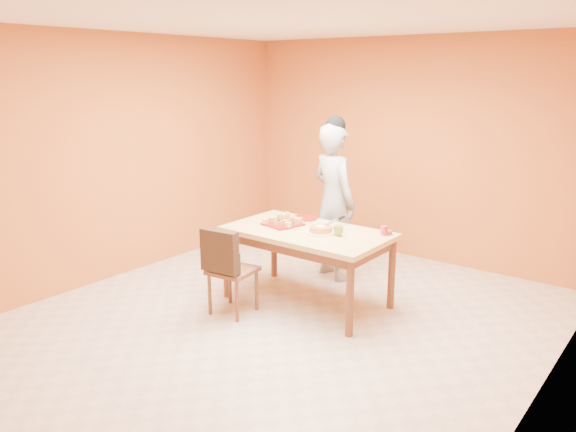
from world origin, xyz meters
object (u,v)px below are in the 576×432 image
Objects in this scene: pastry_platter at (283,224)px; sponge_cake at (321,229)px; magenta_glass at (384,231)px; red_dinner_plate at (305,218)px; dining_chair at (231,269)px; checker_tin at (386,232)px; person at (334,202)px; egg_ornament at (338,230)px; dining_table at (307,239)px.

sponge_cake is at bearing -0.75° from pastry_platter.
red_dinner_plate is at bearing 177.40° from magenta_glass.
dining_chair is 2.65× the size of pastry_platter.
checker_tin is (0.99, 0.34, 0.01)m from pastry_platter.
person reaches higher than egg_ornament.
person is 0.46m from red_dinner_plate.
egg_ornament is (0.63, -0.33, 0.05)m from red_dinner_plate.
egg_ornament is 0.44m from magenta_glass.
checker_tin is at bearing 51.86° from egg_ornament.
person is 0.80m from pastry_platter.
pastry_platter is 1.05m from checker_tin.
red_dinner_plate is 0.72m from egg_ornament.
sponge_cake is (0.47, -0.01, 0.03)m from pastry_platter.
dining_table is 0.38m from egg_ornament.
pastry_platter reaches higher than dining_table.
person is 1.02m from magenta_glass.
pastry_platter is at bearing -94.89° from red_dinner_plate.
dining_table is 4.85× the size of pastry_platter.
person is at bearing 151.13° from magenta_glass.
dining_table is 0.46m from red_dinner_plate.
egg_ornament is (0.35, 0.02, 0.16)m from dining_table.
dining_chair reaches higher than pastry_platter.
magenta_glass is (1.10, 0.96, 0.35)m from dining_chair.
red_dinner_plate is at bearing 85.11° from pastry_platter.
magenta_glass reaches higher than sponge_cake.
magenta_glass reaches higher than pastry_platter.
person is 7.95× the size of sponge_cake.
person reaches higher than dining_chair.
pastry_platter is at bearing 178.30° from dining_table.
dining_table is 0.76m from magenta_glass.
person reaches higher than sponge_cake.
red_dinner_plate is (-0.07, -0.45, -0.10)m from person.
dining_table is 12.78× the size of egg_ornament.
red_dinner_plate is at bearing 141.71° from sponge_cake.
magenta_glass is 0.05m from checker_tin.
person is 15.36× the size of checker_tin.
pastry_platter is 0.66m from egg_ornament.
checker_tin is at bearing 173.35° from person.
dining_table is 14.11× the size of checker_tin.
sponge_cake is (0.37, -0.79, -0.07)m from person.
dining_chair reaches higher than sponge_cake.
sponge_cake is 0.63m from checker_tin.
dining_chair is 6.98× the size of egg_ornament.
pastry_platter is 2.63× the size of egg_ornament.
checker_tin is (0.96, 0.00, 0.01)m from red_dinner_plate.
dining_table is 0.85m from person.
dining_chair is (-0.42, -0.65, -0.21)m from dining_table.
dining_chair reaches higher than checker_tin.
red_dinner_plate is at bearing 158.74° from egg_ornament.
person is 6.47× the size of red_dinner_plate.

